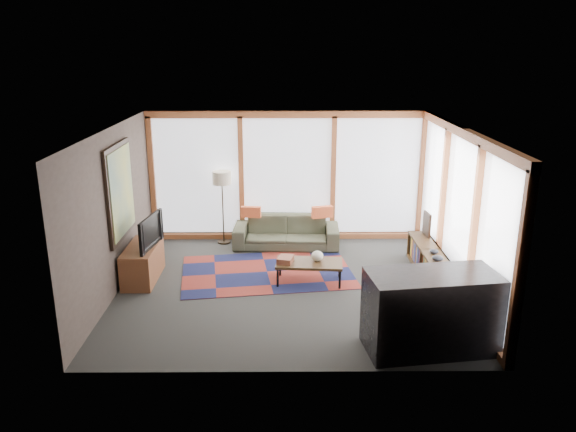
{
  "coord_description": "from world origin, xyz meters",
  "views": [
    {
      "loc": [
        -0.06,
        -8.48,
        3.82
      ],
      "look_at": [
        0.0,
        0.4,
        1.1
      ],
      "focal_mm": 35.0,
      "sensor_mm": 36.0,
      "label": 1
    }
  ],
  "objects_px": {
    "sofa": "(286,232)",
    "coffee_table": "(309,272)",
    "bookshelf": "(430,263)",
    "bar_counter": "(431,312)",
    "television": "(146,231)",
    "floor_lamp": "(223,208)",
    "tv_console": "(143,263)"
  },
  "relations": [
    {
      "from": "sofa",
      "to": "bookshelf",
      "type": "height_order",
      "value": "sofa"
    },
    {
      "from": "tv_console",
      "to": "bar_counter",
      "type": "xyz_separation_m",
      "value": [
        4.28,
        -2.31,
        0.23
      ]
    },
    {
      "from": "sofa",
      "to": "television",
      "type": "distance_m",
      "value": 2.89
    },
    {
      "from": "floor_lamp",
      "to": "bookshelf",
      "type": "distance_m",
      "value": 4.12
    },
    {
      "from": "bookshelf",
      "to": "television",
      "type": "xyz_separation_m",
      "value": [
        -4.79,
        -0.1,
        0.61
      ]
    },
    {
      "from": "bar_counter",
      "to": "bookshelf",
      "type": "bearing_deg",
      "value": 67.95
    },
    {
      "from": "sofa",
      "to": "bar_counter",
      "type": "bearing_deg",
      "value": -62.06
    },
    {
      "from": "floor_lamp",
      "to": "sofa",
      "type": "bearing_deg",
      "value": -10.19
    },
    {
      "from": "television",
      "to": "floor_lamp",
      "type": "bearing_deg",
      "value": -21.66
    },
    {
      "from": "coffee_table",
      "to": "bar_counter",
      "type": "xyz_separation_m",
      "value": [
        1.47,
        -2.14,
        0.34
      ]
    },
    {
      "from": "tv_console",
      "to": "coffee_table",
      "type": "bearing_deg",
      "value": -3.39
    },
    {
      "from": "television",
      "to": "bookshelf",
      "type": "bearing_deg",
      "value": -79.86
    },
    {
      "from": "bar_counter",
      "to": "sofa",
      "type": "bearing_deg",
      "value": 107.43
    },
    {
      "from": "coffee_table",
      "to": "tv_console",
      "type": "bearing_deg",
      "value": 176.61
    },
    {
      "from": "bar_counter",
      "to": "television",
      "type": "bearing_deg",
      "value": 143.36
    },
    {
      "from": "bookshelf",
      "to": "television",
      "type": "relative_size",
      "value": 2.09
    },
    {
      "from": "sofa",
      "to": "coffee_table",
      "type": "relative_size",
      "value": 1.87
    },
    {
      "from": "bookshelf",
      "to": "tv_console",
      "type": "relative_size",
      "value": 1.68
    },
    {
      "from": "sofa",
      "to": "bookshelf",
      "type": "relative_size",
      "value": 1.04
    },
    {
      "from": "floor_lamp",
      "to": "bookshelf",
      "type": "height_order",
      "value": "floor_lamp"
    },
    {
      "from": "tv_console",
      "to": "bar_counter",
      "type": "distance_m",
      "value": 4.87
    },
    {
      "from": "sofa",
      "to": "bookshelf",
      "type": "bearing_deg",
      "value": -28.92
    },
    {
      "from": "floor_lamp",
      "to": "tv_console",
      "type": "bearing_deg",
      "value": -122.9
    },
    {
      "from": "floor_lamp",
      "to": "bar_counter",
      "type": "xyz_separation_m",
      "value": [
        3.1,
        -4.13,
        -0.21
      ]
    },
    {
      "from": "sofa",
      "to": "coffee_table",
      "type": "distance_m",
      "value": 1.8
    },
    {
      "from": "floor_lamp",
      "to": "television",
      "type": "distance_m",
      "value": 2.13
    },
    {
      "from": "sofa",
      "to": "tv_console",
      "type": "relative_size",
      "value": 1.75
    },
    {
      "from": "tv_console",
      "to": "television",
      "type": "xyz_separation_m",
      "value": [
        0.1,
        -0.01,
        0.56
      ]
    },
    {
      "from": "sofa",
      "to": "tv_console",
      "type": "xyz_separation_m",
      "value": [
        -2.43,
        -1.6,
        -0.01
      ]
    },
    {
      "from": "coffee_table",
      "to": "tv_console",
      "type": "height_order",
      "value": "tv_console"
    },
    {
      "from": "sofa",
      "to": "floor_lamp",
      "type": "bearing_deg",
      "value": 172.41
    },
    {
      "from": "sofa",
      "to": "television",
      "type": "bearing_deg",
      "value": -142.87
    }
  ]
}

